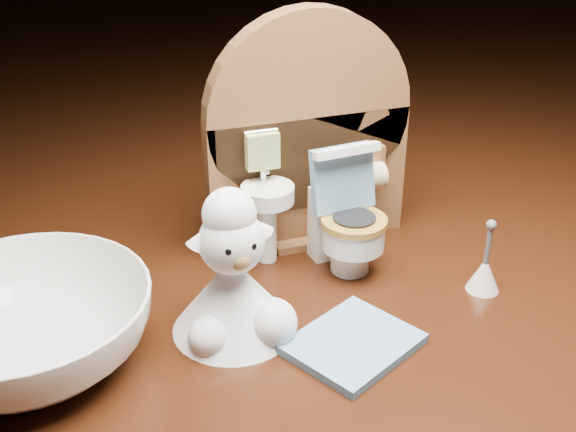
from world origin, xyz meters
name	(u,v)px	position (x,y,z in m)	size (l,w,h in m)	color
backdrop_panel	(307,145)	(0.00, 0.06, 0.07)	(0.13, 0.05, 0.15)	brown
toy_toilet	(346,223)	(0.01, 0.03, 0.03)	(0.04, 0.05, 0.08)	white
bath_mat	(353,344)	(-0.02, -0.05, 0.00)	(0.06, 0.05, 0.00)	#6893B7
toilet_brush	(484,272)	(0.08, -0.03, 0.01)	(0.02, 0.02, 0.05)	white
plush_lamb	(234,284)	(-0.07, -0.02, 0.03)	(0.07, 0.07, 0.09)	white
ceramic_bowl	(26,328)	(-0.18, -0.01, 0.02)	(0.13, 0.13, 0.04)	white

